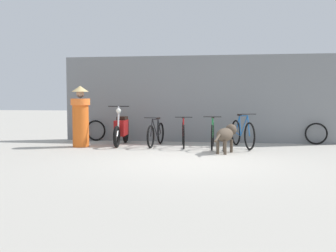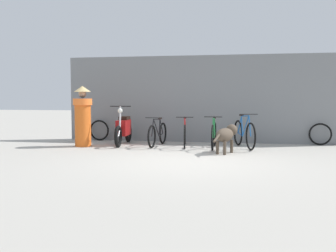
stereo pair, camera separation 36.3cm
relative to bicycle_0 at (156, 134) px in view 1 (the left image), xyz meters
The scene contains 11 objects.
ground_plane 2.73m from the bicycle_0, 65.02° to the right, with size 60.00×60.00×0.00m, color #ADA89E.
shop_wall_back 1.94m from the bicycle_0, 47.23° to the left, with size 8.45×0.20×2.61m.
bicycle_0 is the anchor object (origin of this frame).
bicycle_1 0.77m from the bicycle_0, ahead, with size 0.46×1.69×0.84m.
bicycle_2 1.60m from the bicycle_0, ahead, with size 0.46×1.63×0.87m.
bicycle_3 2.37m from the bicycle_0, ahead, with size 0.63×1.70×0.93m.
motorcycle 1.02m from the bicycle_0, behind, with size 0.58×1.85×1.12m.
stray_dog 2.22m from the bicycle_0, 28.86° to the right, with size 0.62×1.19×0.69m.
person_in_robes 2.13m from the bicycle_0, 166.66° to the right, with size 0.63×0.63×1.67m.
spare_tire_left 4.61m from the bicycle_0, 12.42° to the left, with size 0.63×0.14×0.63m.
spare_tire_right 2.31m from the bicycle_0, 154.65° to the left, with size 0.65×0.10×0.65m.
Camera 1 is at (0.81, -8.28, 1.36)m, focal length 42.00 mm.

